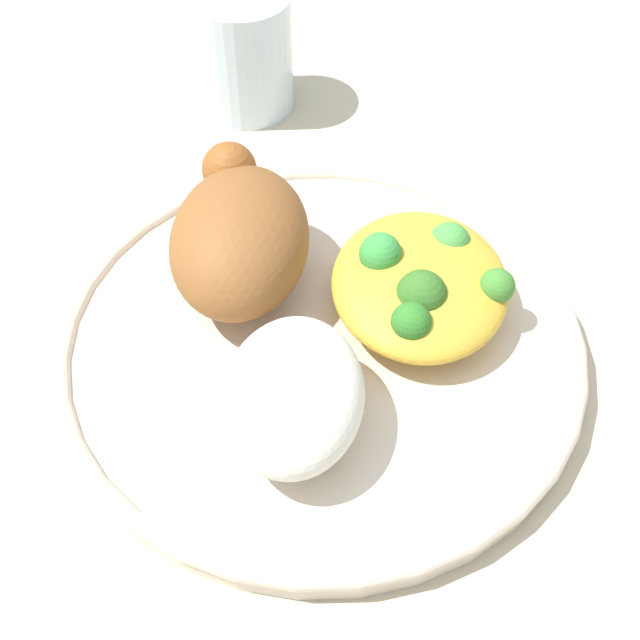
# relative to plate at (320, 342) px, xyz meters

# --- Properties ---
(ground_plane) EXTENTS (2.00, 2.00, 0.00)m
(ground_plane) POSITION_rel_plate_xyz_m (0.00, 0.00, -0.01)
(ground_plane) COLOR #C3B397
(plate) EXTENTS (0.30, 0.30, 0.02)m
(plate) POSITION_rel_plate_xyz_m (0.00, 0.00, 0.00)
(plate) COLOR beige
(plate) RESTS_ON ground_plane
(roasted_chicken) EXTENTS (0.12, 0.08, 0.06)m
(roasted_chicken) POSITION_rel_plate_xyz_m (0.04, 0.05, 0.04)
(roasted_chicken) COLOR brown
(roasted_chicken) RESTS_ON plate
(rice_pile) EXTENTS (0.09, 0.07, 0.05)m
(rice_pile) POSITION_rel_plate_xyz_m (-0.06, 0.01, 0.03)
(rice_pile) COLOR silver
(rice_pile) RESTS_ON plate
(mac_cheese_with_broccoli) EXTENTS (0.11, 0.10, 0.04)m
(mac_cheese_with_broccoli) POSITION_rel_plate_xyz_m (0.03, -0.05, 0.03)
(mac_cheese_with_broccoli) COLOR gold
(mac_cheese_with_broccoli) RESTS_ON plate
(water_glass) EXTENTS (0.07, 0.07, 0.09)m
(water_glass) POSITION_rel_plate_xyz_m (0.24, 0.07, 0.03)
(water_glass) COLOR silver
(water_glass) RESTS_ON ground_plane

